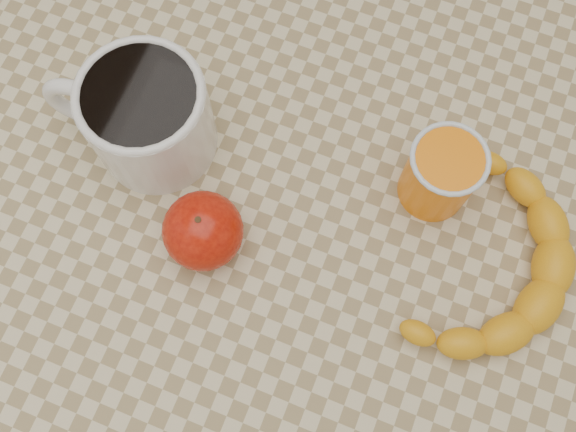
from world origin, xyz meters
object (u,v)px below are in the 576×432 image
at_px(table, 288,244).
at_px(coffee_mug, 145,115).
at_px(apple, 203,231).
at_px(orange_juice_glass, 441,174).
at_px(banana, 492,266).

height_order(table, coffee_mug, coffee_mug).
height_order(table, apple, apple).
bearing_deg(coffee_mug, table, -11.60).
bearing_deg(table, orange_juice_glass, 34.74).
bearing_deg(orange_juice_glass, banana, -38.73).
distance_m(coffee_mug, orange_juice_glass, 0.29).
distance_m(table, orange_juice_glass, 0.20).
xyz_separation_m(coffee_mug, apple, (0.10, -0.08, -0.02)).
bearing_deg(apple, banana, 15.25).
bearing_deg(coffee_mug, apple, -40.68).
bearing_deg(table, coffee_mug, 168.40).
bearing_deg(table, banana, 7.09).
bearing_deg(orange_juice_glass, table, -145.26).
relative_size(coffee_mug, banana, 0.61).
distance_m(coffee_mug, banana, 0.37).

